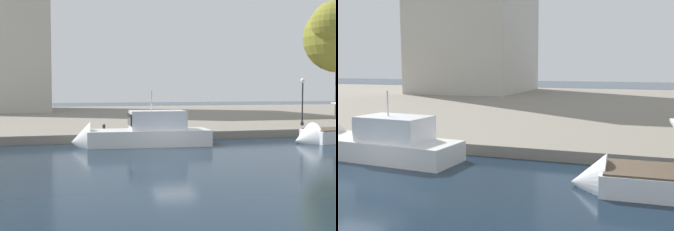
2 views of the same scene
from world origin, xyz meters
The scene contains 5 objects.
ground_plane centered at (0.00, 0.00, 0.00)m, with size 220.00×220.00×0.00m, color #142333.
dock_promenade centered at (0.00, 33.54, 0.31)m, with size 120.00×55.00×0.62m, color gray.
motor_yacht_2 centered at (-1.29, 3.83, 0.63)m, with size 9.26×3.43×4.62m.
mooring_bollard_0 centered at (-3.24, 6.90, 0.96)m, with size 0.22×0.22×0.65m.
lamp_post centered at (14.36, 9.51, 3.14)m, with size 0.39×0.39×4.10m.
Camera 1 is at (-7.47, -25.83, 3.68)m, focal length 49.06 mm.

